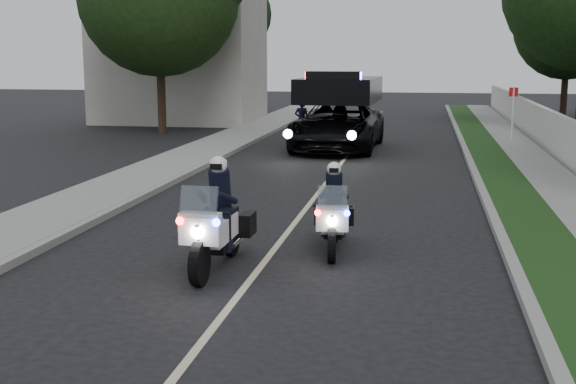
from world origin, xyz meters
TOP-DOWN VIEW (x-y plane):
  - ground at (0.00, 0.00)m, footprint 120.00×120.00m
  - curb_right at (4.10, 10.00)m, footprint 0.20×60.00m
  - grass_verge at (4.80, 10.00)m, footprint 1.20×60.00m
  - sidewalk_right at (6.10, 10.00)m, footprint 1.40×60.00m
  - curb_left at (-4.10, 10.00)m, footprint 0.20×60.00m
  - sidewalk_left at (-5.20, 10.00)m, footprint 2.00×60.00m
  - building_far at (-10.00, 26.00)m, footprint 8.00×6.00m
  - lane_marking at (0.00, 10.00)m, footprint 0.12×50.00m
  - police_moto_left at (-0.68, -0.69)m, footprint 0.80×2.20m
  - police_moto_right at (1.06, 0.82)m, footprint 0.83×1.93m
  - police_suv at (-0.54, 15.54)m, footprint 3.17×6.49m
  - bicycle at (-2.12, 16.98)m, footprint 0.74×1.73m
  - cyclist at (-2.12, 16.98)m, footprint 0.59×0.43m
  - sign_post at (6.00, 18.33)m, footprint 0.40×0.40m
  - tree_right_e at (10.18, 31.65)m, footprint 7.10×7.10m
  - tree_left_near at (-8.81, 19.62)m, footprint 8.27×8.27m
  - tree_left_far at (-9.27, 30.17)m, footprint 6.34×6.34m

SIDE VIEW (x-z plane):
  - ground at x=0.00m, z-range 0.00..0.00m
  - police_moto_left at x=-0.68m, z-range -0.93..0.93m
  - police_moto_right at x=1.06m, z-range -0.80..0.80m
  - police_suv at x=-0.54m, z-range -1.55..1.55m
  - bicycle at x=-2.12m, z-range -0.44..0.44m
  - cyclist at x=-2.12m, z-range -0.77..0.77m
  - sign_post at x=6.00m, z-range -1.15..1.15m
  - tree_right_e at x=10.18m, z-range -4.90..4.90m
  - tree_left_near at x=-8.81m, z-range -5.84..5.84m
  - tree_left_far at x=-9.27m, z-range -4.64..4.64m
  - lane_marking at x=0.00m, z-range 0.00..0.01m
  - curb_right at x=4.10m, z-range 0.00..0.15m
  - curb_left at x=-4.10m, z-range 0.00..0.15m
  - grass_verge at x=4.80m, z-range 0.00..0.16m
  - sidewalk_right at x=6.10m, z-range 0.00..0.16m
  - sidewalk_left at x=-5.20m, z-range 0.00..0.16m
  - building_far at x=-10.00m, z-range 0.00..7.00m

